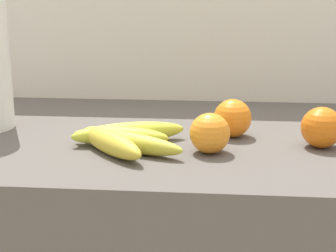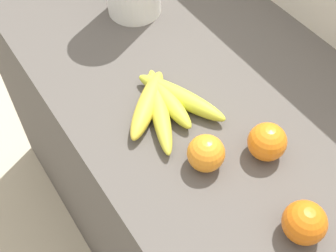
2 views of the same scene
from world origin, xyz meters
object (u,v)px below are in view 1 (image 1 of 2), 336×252
object	(u,v)px
orange_right	(322,127)
orange_far_right	(233,118)
orange_center	(210,133)
banana_bunch	(122,138)

from	to	relation	value
orange_right	orange_far_right	size ratio (longest dim) A/B	1.01
orange_far_right	orange_center	bearing A→B (deg)	-111.35
orange_center	orange_right	bearing A→B (deg)	14.40
orange_far_right	banana_bunch	bearing A→B (deg)	-153.57
banana_bunch	orange_right	xyz separation A→B (m)	(0.34, 0.04, 0.02)
orange_right	orange_far_right	xyz separation A→B (m)	(-0.15, 0.06, -0.00)
orange_right	orange_center	xyz separation A→B (m)	(-0.19, -0.05, -0.00)
orange_center	banana_bunch	bearing A→B (deg)	176.23
banana_bunch	orange_center	size ratio (longest dim) A/B	3.14
banana_bunch	orange_right	bearing A→B (deg)	6.55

